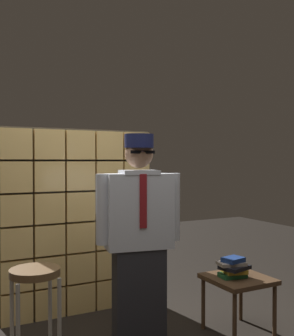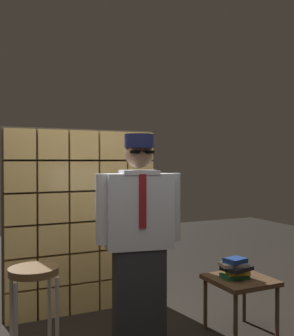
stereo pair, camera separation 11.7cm
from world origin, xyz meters
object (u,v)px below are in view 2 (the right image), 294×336
side_table (240,285)px  bar_stool (34,297)px  book_stack (235,269)px  standing_person (139,239)px

side_table → bar_stool: bearing=-179.3°
book_stack → side_table: bearing=-4.9°
standing_person → bar_stool: (-0.84, -0.11, -0.31)m
standing_person → bar_stool: standing_person is taller
standing_person → book_stack: 0.95m
bar_stool → book_stack: bearing=0.8°
side_table → book_stack: bearing=175.1°
standing_person → side_table: (0.94, -0.09, -0.47)m
bar_stool → side_table: (1.78, 0.02, -0.16)m
standing_person → side_table: size_ratio=3.37×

